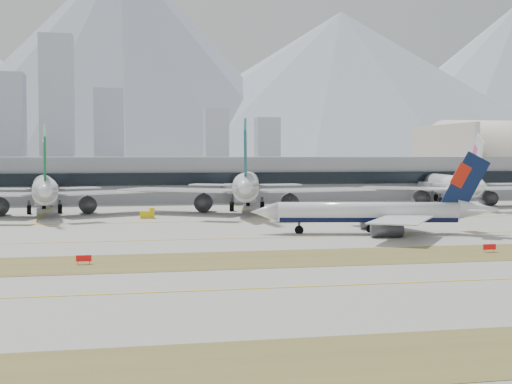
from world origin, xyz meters
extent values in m
plane|color=gray|center=(0.00, 0.00, 0.00)|extent=(3000.00, 3000.00, 0.00)
cube|color=brown|center=(0.00, -32.00, 0.02)|extent=(360.00, 18.00, 0.06)
cube|color=brown|center=(0.00, -85.00, 0.02)|extent=(360.00, 14.00, 0.06)
cube|color=yellow|center=(0.00, -5.00, 0.03)|extent=(360.00, 0.45, 0.04)
cube|color=yellow|center=(0.00, -55.00, 0.03)|extent=(360.00, 0.45, 0.04)
cube|color=yellow|center=(0.00, 30.00, 0.03)|extent=(360.00, 0.45, 0.04)
cylinder|color=white|center=(26.83, -1.73, 4.33)|extent=(36.06, 11.33, 3.94)
cube|color=black|center=(26.83, -1.73, 3.25)|extent=(35.24, 10.60, 1.77)
cone|color=white|center=(6.51, 2.58, 4.33)|extent=(6.20, 5.00, 3.94)
cone|color=white|center=(48.37, -6.30, 4.83)|extent=(8.65, 5.52, 3.94)
cube|color=white|center=(33.64, 7.99, 3.74)|extent=(12.15, 20.67, 0.24)
cube|color=white|center=(47.96, -0.98, 5.12)|extent=(4.06, 5.85, 0.16)
cylinder|color=#3F4247|center=(30.90, 4.85, 1.58)|extent=(6.49, 4.14, 2.95)
cube|color=#3F4247|center=(30.90, 4.85, 2.76)|extent=(2.51, 0.81, 1.38)
cube|color=white|center=(29.10, -13.38, 3.74)|extent=(18.24, 21.08, 0.24)
cube|color=white|center=(45.84, -11.00, 5.12)|extent=(5.79, 6.53, 0.16)
cylinder|color=#3F4247|center=(27.88, -9.40, 1.58)|extent=(6.49, 4.14, 2.95)
cube|color=#3F4247|center=(27.88, -9.40, 2.76)|extent=(2.51, 0.81, 1.38)
cube|color=#0A1840|center=(45.92, -5.78, 10.32)|extent=(9.59, 2.37, 12.34)
cube|color=red|center=(44.94, -5.58, 11.65)|extent=(4.39, 1.34, 5.29)
cylinder|color=#3F4247|center=(13.44, 1.11, 1.18)|extent=(0.47, 0.47, 2.36)
cylinder|color=black|center=(13.44, 1.11, 0.69)|extent=(1.88, 1.04, 1.77)
cylinder|color=#3F4247|center=(27.28, -4.45, 1.18)|extent=(0.47, 0.47, 2.36)
cylinder|color=black|center=(27.28, -4.45, 0.69)|extent=(1.88, 1.04, 1.77)
cylinder|color=#3F4247|center=(28.34, 0.56, 1.18)|extent=(0.47, 0.47, 2.36)
cylinder|color=black|center=(28.34, 0.56, 0.69)|extent=(1.88, 1.04, 1.77)
cylinder|color=white|center=(-41.09, 62.08, 6.71)|extent=(10.53, 46.48, 6.10)
cube|color=slate|center=(-41.09, 62.08, 5.03)|extent=(9.53, 45.48, 2.74)
cone|color=white|center=(-43.66, 88.53, 6.71)|extent=(6.75, 7.60, 6.10)
cone|color=white|center=(-38.36, 34.04, 7.47)|extent=(7.06, 10.79, 6.10)
cube|color=white|center=(-24.04, 56.94, 5.79)|extent=(32.16, 25.44, 0.37)
cube|color=white|center=(-30.66, 36.72, 7.93)|extent=(9.62, 7.52, 0.24)
cylinder|color=#3F4247|center=(-29.80, 59.44, 2.44)|extent=(5.30, 8.09, 4.57)
cube|color=#3F4247|center=(-29.80, 59.44, 4.27)|extent=(0.77, 3.23, 2.13)
cube|color=white|center=(-46.44, 35.18, 7.93)|extent=(9.30, 6.22, 0.24)
cylinder|color=#3F4247|center=(-51.66, 57.32, 2.44)|extent=(5.30, 8.09, 4.57)
cube|color=#3F4247|center=(-51.66, 57.32, 4.27)|extent=(0.77, 3.23, 2.13)
cube|color=#0D6132|center=(-38.67, 37.22, 14.71)|extent=(1.78, 12.75, 16.36)
cube|color=#EDA60D|center=(-38.80, 38.50, 16.49)|extent=(1.22, 5.79, 7.00)
cylinder|color=#3F4247|center=(-42.79, 79.52, 1.83)|extent=(0.73, 0.73, 3.66)
cylinder|color=black|center=(-42.79, 79.52, 1.07)|extent=(1.33, 2.84, 2.74)
cylinder|color=#3F4247|center=(-44.91, 60.42, 1.83)|extent=(0.73, 0.73, 3.66)
cylinder|color=black|center=(-44.91, 60.42, 1.07)|extent=(1.33, 2.84, 2.74)
cylinder|color=#3F4247|center=(-37.02, 61.19, 1.83)|extent=(0.73, 0.73, 3.66)
cylinder|color=black|center=(-37.02, 61.19, 1.07)|extent=(1.33, 2.84, 2.74)
cylinder|color=white|center=(14.06, 60.20, 7.22)|extent=(16.42, 49.96, 6.57)
cube|color=slate|center=(14.06, 60.20, 5.42)|extent=(15.26, 48.79, 2.96)
cone|color=white|center=(19.82, 88.23, 7.22)|extent=(7.96, 8.75, 6.57)
cone|color=white|center=(7.96, 30.48, 8.05)|extent=(8.65, 12.13, 6.57)
cube|color=white|center=(29.97, 49.49, 6.24)|extent=(33.62, 19.90, 0.39)
cube|color=white|center=(16.74, 30.78, 8.54)|extent=(9.68, 5.82, 0.26)
cylinder|color=#3F4247|center=(24.84, 53.90, 2.63)|extent=(6.49, 9.10, 4.93)
cube|color=#3F4247|center=(24.84, 53.90, 4.60)|extent=(1.18, 3.48, 2.30)
cube|color=white|center=(-4.78, 56.62, 6.24)|extent=(34.25, 29.48, 0.39)
cube|color=white|center=(0.01, 34.22, 8.54)|extent=(10.38, 8.74, 0.26)
cylinder|color=#3F4247|center=(1.68, 58.65, 2.63)|extent=(6.49, 9.10, 4.93)
cube|color=#3F4247|center=(1.68, 58.65, 4.60)|extent=(1.18, 3.48, 2.30)
cube|color=#145458|center=(8.65, 33.85, 15.85)|extent=(3.34, 13.57, 17.61)
cube|color=#AFB2B9|center=(8.93, 35.20, 17.76)|extent=(1.95, 6.21, 7.54)
cylinder|color=#3F4247|center=(17.86, 78.68, 1.97)|extent=(0.79, 0.79, 3.94)
cylinder|color=black|center=(17.86, 78.68, 1.15)|extent=(1.72, 3.13, 2.96)
cylinder|color=#3F4247|center=(9.60, 59.71, 1.97)|extent=(0.79, 0.79, 3.94)
cylinder|color=black|center=(9.60, 59.71, 1.15)|extent=(1.72, 3.13, 2.96)
cylinder|color=#3F4247|center=(17.97, 57.99, 1.97)|extent=(0.79, 0.79, 3.94)
cylinder|color=black|center=(17.97, 57.99, 1.15)|extent=(1.72, 3.13, 2.96)
cylinder|color=white|center=(81.94, 71.67, 6.41)|extent=(13.47, 44.40, 5.83)
cube|color=slate|center=(81.94, 71.67, 4.81)|extent=(12.46, 43.38, 2.62)
cone|color=white|center=(86.40, 96.67, 6.41)|extent=(6.92, 7.65, 5.83)
cone|color=white|center=(77.21, 45.17, 7.14)|extent=(7.46, 10.66, 5.83)
cube|color=white|center=(96.29, 62.54, 5.54)|extent=(30.02, 18.31, 0.35)
cube|color=white|center=(84.99, 45.64, 7.58)|extent=(8.67, 5.36, 0.23)
cylinder|color=#3F4247|center=(91.64, 66.33, 2.33)|extent=(5.59, 8.00, 4.37)
cube|color=#3F4247|center=(91.64, 66.33, 4.08)|extent=(0.97, 3.09, 2.04)
cube|color=white|center=(65.31, 68.07, 5.54)|extent=(30.51, 25.73, 0.35)
cube|color=white|center=(70.08, 48.30, 7.58)|extent=(9.21, 7.62, 0.23)
cylinder|color=#3F4247|center=(70.99, 70.01, 2.33)|extent=(5.59, 8.00, 4.37)
cube|color=#3F4247|center=(70.99, 70.01, 4.08)|extent=(0.97, 3.09, 2.04)
cube|color=silver|center=(77.75, 48.18, 14.06)|extent=(2.66, 12.09, 15.63)
cube|color=#DD4E93|center=(77.96, 49.38, 15.76)|extent=(1.60, 5.52, 6.69)
cylinder|color=#3F4247|center=(84.88, 88.15, 1.75)|extent=(0.70, 0.70, 3.50)
cylinder|color=black|center=(84.88, 88.15, 1.02)|extent=(1.46, 2.76, 2.62)
cylinder|color=#3F4247|center=(77.99, 71.13, 1.75)|extent=(0.70, 0.70, 3.50)
cylinder|color=black|center=(77.99, 71.13, 1.02)|extent=(1.46, 2.76, 2.62)
cylinder|color=#3F4247|center=(85.45, 69.80, 1.75)|extent=(0.70, 0.70, 3.50)
cylinder|color=black|center=(85.45, 69.80, 1.02)|extent=(1.46, 2.76, 2.62)
cube|color=gray|center=(0.00, 115.00, 7.50)|extent=(280.00, 42.00, 15.00)
cube|color=black|center=(0.00, 93.50, 7.95)|extent=(280.00, 1.20, 4.00)
cube|color=beige|center=(110.00, 135.00, 14.10)|extent=(2.00, 57.00, 27.90)
cube|color=red|center=(-27.38, -32.00, 0.90)|extent=(2.20, 0.15, 0.90)
cylinder|color=orange|center=(-28.18, -32.00, 0.25)|extent=(0.10, 0.10, 0.50)
cylinder|color=orange|center=(-26.58, -32.00, 0.25)|extent=(0.10, 0.10, 0.50)
cube|color=red|center=(36.36, -32.00, 0.90)|extent=(2.20, 0.15, 0.90)
cylinder|color=orange|center=(35.56, -32.00, 0.25)|extent=(0.10, 0.10, 0.50)
cylinder|color=orange|center=(37.16, -32.00, 0.25)|extent=(0.10, 0.10, 0.50)
cube|color=yellow|center=(19.69, 41.72, 0.90)|extent=(3.50, 2.00, 1.80)
cube|color=yellow|center=(20.89, 41.72, 2.10)|extent=(1.20, 1.80, 1.00)
cylinder|color=black|center=(18.49, 40.92, 0.35)|extent=(0.70, 0.30, 0.70)
cylinder|color=black|center=(18.49, 42.52, 0.35)|extent=(0.70, 0.30, 0.70)
cylinder|color=black|center=(20.89, 40.92, 0.35)|extent=(0.70, 0.30, 0.70)
cylinder|color=black|center=(20.89, 42.52, 0.35)|extent=(0.70, 0.30, 0.70)
cube|color=yellow|center=(-14.76, 41.85, 0.90)|extent=(3.50, 2.00, 1.80)
cube|color=yellow|center=(-13.56, 41.85, 2.10)|extent=(1.20, 1.80, 1.00)
cylinder|color=black|center=(-15.96, 41.05, 0.35)|extent=(0.70, 0.30, 0.70)
cylinder|color=black|center=(-15.96, 42.65, 0.35)|extent=(0.70, 0.30, 0.70)
cylinder|color=black|center=(-13.56, 41.05, 0.35)|extent=(0.70, 0.30, 0.70)
cylinder|color=black|center=(-13.56, 42.65, 0.35)|extent=(0.70, 0.30, 0.70)
cube|color=#A2A7B8|center=(-105.00, 455.00, 40.00)|extent=(30.00, 27.00, 80.00)
cube|color=#A2A7B8|center=(-65.00, 450.00, 55.00)|extent=(26.00, 23.40, 110.00)
cube|color=#A2A7B8|center=(-25.00, 465.00, 35.00)|extent=(24.00, 21.60, 70.00)
cube|color=#A2A7B8|center=(65.00, 470.00, 27.50)|extent=(20.00, 18.00, 55.00)
cube|color=#A2A7B8|center=(110.00, 470.00, 24.00)|extent=(20.00, 18.00, 48.00)
cone|color=#9EA8B7|center=(0.00, 1400.00, 211.50)|extent=(900.00, 900.00, 470.00)
cone|color=#9EA8B7|center=(480.00, 1390.00, 157.50)|extent=(1120.00, 1120.00, 350.00)
camera|label=1|loc=(-23.37, -136.43, 15.76)|focal=50.00mm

